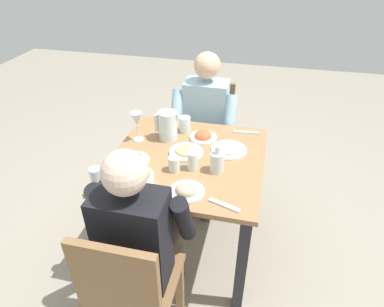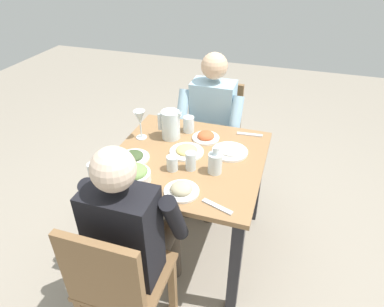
% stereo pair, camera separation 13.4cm
% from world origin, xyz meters
% --- Properties ---
extents(ground_plane, '(8.00, 8.00, 0.00)m').
position_xyz_m(ground_plane, '(0.00, 0.00, 0.00)').
color(ground_plane, gray).
extents(dining_table, '(0.91, 0.91, 0.74)m').
position_xyz_m(dining_table, '(0.00, 0.00, 0.62)').
color(dining_table, '#997047').
rests_on(dining_table, ground_plane).
extents(chair_near, '(0.40, 0.40, 0.89)m').
position_xyz_m(chair_near, '(0.01, -0.77, 0.51)').
color(chair_near, olive).
rests_on(chair_near, ground_plane).
extents(chair_far, '(0.40, 0.40, 0.89)m').
position_xyz_m(chair_far, '(0.09, 0.77, 0.51)').
color(chair_far, olive).
rests_on(chair_far, ground_plane).
extents(diner_near, '(0.48, 0.53, 1.19)m').
position_xyz_m(diner_near, '(0.01, -0.56, 0.65)').
color(diner_near, '#9EC6E0').
rests_on(diner_near, ground_plane).
extents(diner_far, '(0.48, 0.53, 1.19)m').
position_xyz_m(diner_far, '(0.09, 0.56, 0.65)').
color(diner_far, black).
rests_on(diner_far, ground_plane).
extents(water_pitcher, '(0.16, 0.12, 0.19)m').
position_xyz_m(water_pitcher, '(0.18, -0.19, 0.84)').
color(water_pitcher, silver).
rests_on(water_pitcher, dining_table).
extents(salad_bowl, '(0.18, 0.18, 0.09)m').
position_xyz_m(salad_bowl, '(0.20, 0.30, 0.79)').
color(salad_bowl, white).
rests_on(salad_bowl, dining_table).
extents(plate_beans, '(0.19, 0.19, 0.06)m').
position_xyz_m(plate_beans, '(-0.07, 0.32, 0.76)').
color(plate_beans, white).
rests_on(plate_beans, dining_table).
extents(plate_fries, '(0.21, 0.21, 0.04)m').
position_xyz_m(plate_fries, '(0.02, -0.04, 0.76)').
color(plate_fries, white).
rests_on(plate_fries, dining_table).
extents(plate_yoghurt, '(0.22, 0.22, 0.04)m').
position_xyz_m(plate_yoghurt, '(-0.23, -0.13, 0.76)').
color(plate_yoghurt, white).
rests_on(plate_yoghurt, dining_table).
extents(plate_dolmas, '(0.19, 0.19, 0.04)m').
position_xyz_m(plate_dolmas, '(0.30, 0.11, 0.76)').
color(plate_dolmas, white).
rests_on(plate_dolmas, dining_table).
extents(plate_rice_curry, '(0.18, 0.18, 0.05)m').
position_xyz_m(plate_rice_curry, '(-0.05, -0.24, 0.76)').
color(plate_rice_curry, white).
rests_on(plate_rice_curry, dining_table).
extents(water_glass_near_left, '(0.06, 0.06, 0.11)m').
position_xyz_m(water_glass_near_left, '(-0.06, 0.11, 0.80)').
color(water_glass_near_left, silver).
rests_on(water_glass_near_left, dining_table).
extents(water_glass_far_left, '(0.06, 0.06, 0.11)m').
position_xyz_m(water_glass_far_left, '(0.40, 0.37, 0.80)').
color(water_glass_far_left, silver).
rests_on(water_glass_far_left, dining_table).
extents(water_glass_near_right, '(0.07, 0.07, 0.09)m').
position_xyz_m(water_glass_near_right, '(0.04, 0.14, 0.79)').
color(water_glass_near_right, silver).
rests_on(water_glass_near_right, dining_table).
extents(water_glass_by_pitcher, '(0.08, 0.08, 0.11)m').
position_xyz_m(water_glass_by_pitcher, '(0.09, -0.30, 0.80)').
color(water_glass_by_pitcher, silver).
rests_on(water_glass_by_pitcher, dining_table).
extents(wine_glass, '(0.08, 0.08, 0.20)m').
position_xyz_m(wine_glass, '(0.36, -0.13, 0.89)').
color(wine_glass, silver).
rests_on(wine_glass, dining_table).
extents(oil_carafe, '(0.08, 0.08, 0.16)m').
position_xyz_m(oil_carafe, '(-0.19, 0.09, 0.80)').
color(oil_carafe, silver).
rests_on(oil_carafe, dining_table).
extents(salt_shaker, '(0.03, 0.03, 0.05)m').
position_xyz_m(salt_shaker, '(0.31, -0.41, 0.77)').
color(salt_shaker, white).
rests_on(salt_shaker, dining_table).
extents(fork_near, '(0.17, 0.04, 0.01)m').
position_xyz_m(fork_near, '(-0.31, -0.38, 0.75)').
color(fork_near, silver).
rests_on(fork_near, dining_table).
extents(knife_near, '(0.19, 0.04, 0.01)m').
position_xyz_m(knife_near, '(0.22, 0.34, 0.75)').
color(knife_near, silver).
rests_on(knife_near, dining_table).
extents(fork_far, '(0.17, 0.08, 0.01)m').
position_xyz_m(fork_far, '(-0.28, 0.37, 0.75)').
color(fork_far, silver).
rests_on(fork_far, dining_table).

